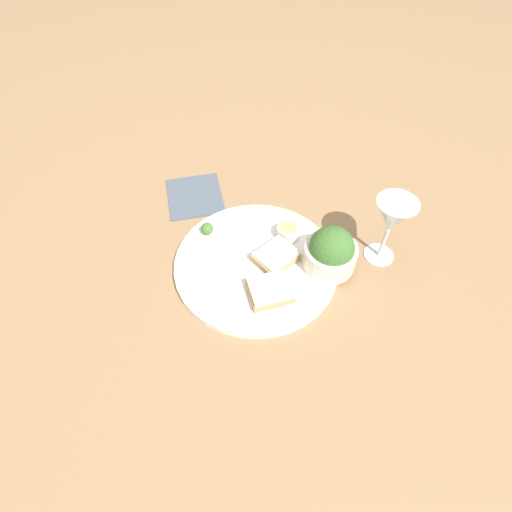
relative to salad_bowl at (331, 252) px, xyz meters
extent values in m
plane|color=#93704C|center=(0.10, -0.11, -0.06)|extent=(4.00, 4.00, 0.00)
cylinder|color=white|center=(0.10, -0.11, -0.05)|extent=(0.35, 0.35, 0.01)
cylinder|color=silver|center=(0.00, 0.00, -0.01)|extent=(0.11, 0.11, 0.05)
sphere|color=#3D6B2D|center=(0.00, 0.00, 0.01)|extent=(0.09, 0.09, 0.09)
cylinder|color=white|center=(0.00, -0.11, -0.03)|extent=(0.05, 0.05, 0.03)
cylinder|color=tan|center=(0.00, -0.11, -0.02)|extent=(0.04, 0.04, 0.01)
cube|color=tan|center=(0.14, -0.04, -0.03)|extent=(0.11, 0.10, 0.02)
cube|color=#F4E5C1|center=(0.14, -0.04, -0.02)|extent=(0.10, 0.10, 0.01)
cube|color=tan|center=(0.07, -0.09, -0.03)|extent=(0.09, 0.08, 0.02)
cube|color=#F4E5C1|center=(0.07, -0.09, -0.02)|extent=(0.08, 0.07, 0.01)
cylinder|color=silver|center=(-0.11, 0.06, -0.05)|extent=(0.07, 0.07, 0.01)
cylinder|color=silver|center=(-0.11, 0.06, -0.01)|extent=(0.01, 0.01, 0.08)
cone|color=silver|center=(-0.11, 0.06, 0.07)|extent=(0.08, 0.08, 0.08)
sphere|color=#477533|center=(0.12, -0.25, -0.03)|extent=(0.03, 0.03, 0.03)
cube|color=#4C5666|center=(0.05, -0.38, -0.05)|extent=(0.19, 0.20, 0.01)
camera|label=1|loc=(0.48, 0.25, 0.63)|focal=28.00mm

